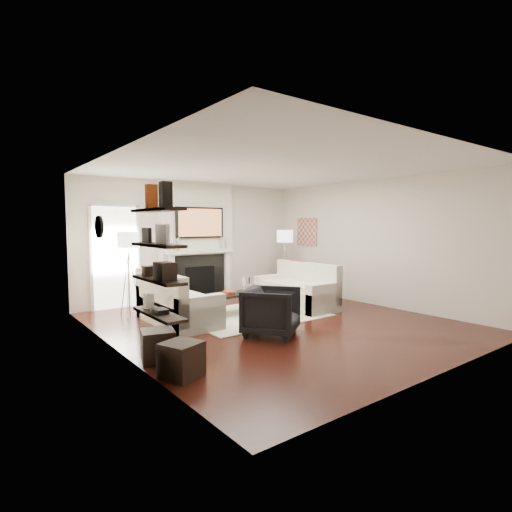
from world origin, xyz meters
TOP-DOWN VIEW (x-y plane):
  - room_envelope at (0.00, 0.00)m, footprint 6.00×6.00m
  - chimney_breast at (0.00, 2.88)m, footprint 1.80×0.25m
  - fireplace_surround at (0.00, 2.74)m, footprint 1.30×0.02m
  - firebox at (0.00, 2.73)m, footprint 0.75×0.02m
  - mantel_pilaster_l at (-0.72, 2.71)m, footprint 0.12×0.08m
  - mantel_pilaster_r at (0.72, 2.71)m, footprint 0.12×0.08m
  - mantel_shelf at (0.00, 2.69)m, footprint 1.70×0.18m
  - tv_body at (0.00, 2.71)m, footprint 1.20×0.06m
  - tv_screen at (0.00, 2.68)m, footprint 1.10×0.00m
  - candlestick_l_tall at (-0.55, 2.70)m, footprint 0.04×0.04m
  - candlestick_l_short at (-0.68, 2.70)m, footprint 0.04×0.04m
  - candlestick_r_tall at (0.55, 2.70)m, footprint 0.04×0.04m
  - candlestick_r_short at (0.68, 2.70)m, footprint 0.04×0.04m
  - hallway_panel at (-1.85, 2.98)m, footprint 0.90×0.02m
  - door_trim_l at (-2.33, 2.96)m, footprint 0.06×0.06m
  - door_trim_r at (-1.37, 2.96)m, footprint 0.06×0.06m
  - door_trim_top at (-1.85, 2.96)m, footprint 1.02×0.06m
  - rug at (-0.00, 0.76)m, footprint 2.60×2.00m
  - loveseat_left_base at (-1.38, 1.04)m, footprint 0.85×1.80m
  - loveseat_left_back at (-1.72, 1.04)m, footprint 0.18×1.80m
  - loveseat_left_arm_n at (-1.38, 0.23)m, footprint 0.85×0.18m
  - loveseat_left_arm_s at (-1.38, 1.85)m, footprint 0.85×0.18m
  - loveseat_left_cushion at (-1.33, 1.04)m, footprint 0.63×1.44m
  - pillow_left_orange at (-1.72, 1.34)m, footprint 0.10×0.42m
  - pillow_left_charcoal at (-1.72, 0.74)m, footprint 0.10×0.40m
  - loveseat_right_base at (1.19, 0.80)m, footprint 0.85×1.80m
  - loveseat_right_back at (1.53, 0.80)m, footprint 0.18×1.80m
  - loveseat_right_arm_n at (1.19, -0.01)m, footprint 0.85×0.18m
  - loveseat_right_arm_s at (1.19, 1.61)m, footprint 0.85×0.18m
  - loveseat_right_cushion at (1.14, 0.80)m, footprint 0.63×1.44m
  - pillow_right_orange at (1.53, 1.10)m, footprint 0.10×0.42m
  - pillow_right_charcoal at (1.53, 0.50)m, footprint 0.10×0.40m
  - coffee_table at (-0.08, 1.01)m, footprint 1.10×0.55m
  - coffee_leg_nw at (-0.58, 0.79)m, footprint 0.02×0.02m
  - coffee_leg_ne at (0.42, 0.79)m, footprint 0.02×0.02m
  - coffee_leg_sw at (-0.58, 1.23)m, footprint 0.02×0.02m
  - coffee_leg_se at (0.42, 1.23)m, footprint 0.02×0.02m
  - hurricane_glass at (0.07, 1.01)m, footprint 0.17×0.17m
  - hurricane_candle at (0.07, 1.01)m, footprint 0.10×0.10m
  - copper_bowl at (-0.33, 1.01)m, footprint 0.27×0.27m
  - armchair at (-0.54, -0.53)m, footprint 1.09×1.08m
  - lamp_left_post at (-1.85, 2.17)m, footprint 0.02×0.02m
  - lamp_left_shade at (-1.85, 2.17)m, footprint 0.40×0.40m
  - lamp_left_leg_a at (-1.74, 2.17)m, footprint 0.25×0.02m
  - lamp_left_leg_b at (-1.91, 2.27)m, footprint 0.14×0.22m
  - lamp_left_leg_c at (-1.91, 2.08)m, footprint 0.14×0.22m
  - lamp_right_post at (2.05, 2.13)m, footprint 0.02×0.02m
  - lamp_right_shade at (2.05, 2.13)m, footprint 0.40×0.40m
  - lamp_right_leg_a at (2.16, 2.13)m, footprint 0.25×0.02m
  - lamp_right_leg_b at (2.00, 2.22)m, footprint 0.14×0.22m
  - lamp_right_leg_c at (1.99, 2.03)m, footprint 0.14×0.22m
  - console_top at (2.57, 2.10)m, footprint 0.35×1.20m
  - console_leg_n at (2.57, 1.55)m, footprint 0.30×0.04m
  - console_leg_s at (2.57, 2.65)m, footprint 0.30×0.04m
  - wall_art at (2.73, 2.05)m, footprint 0.03×0.70m
  - shelf_bottom at (-2.62, -1.00)m, footprint 0.25×1.00m
  - shelf_lower at (-2.62, -1.00)m, footprint 0.25×1.00m
  - shelf_upper at (-2.62, -1.00)m, footprint 0.25×1.00m
  - shelf_top at (-2.62, -1.00)m, footprint 0.25×1.00m
  - decor_magfile_a at (-2.62, -1.24)m, footprint 0.12×0.10m
  - decor_magfile_b at (-2.62, -0.85)m, footprint 0.12×0.10m
  - decor_frame_a at (-2.62, -1.14)m, footprint 0.04×0.30m
  - decor_frame_b at (-2.62, -0.68)m, footprint 0.04×0.22m
  - decor_wine_rack at (-2.62, -1.19)m, footprint 0.18×0.25m
  - decor_box_small at (-2.62, -0.74)m, footprint 0.15×0.12m
  - decor_books at (-2.62, -1.04)m, footprint 0.14×0.20m
  - decor_box_tall at (-2.62, -0.69)m, footprint 0.10×0.10m
  - clock_rim at (-2.73, 0.90)m, footprint 0.04×0.34m
  - clock_face at (-2.71, 0.90)m, footprint 0.01×0.29m
  - ottoman_near at (-2.47, -0.60)m, footprint 0.49×0.49m
  - ottoman_far at (-2.47, -1.26)m, footprint 0.51×0.51m

SIDE VIEW (x-z plane):
  - rug at x=0.00m, z-range 0.00..0.01m
  - coffee_leg_nw at x=-0.58m, z-range 0.00..0.38m
  - coffee_leg_ne at x=0.42m, z-range 0.00..0.38m
  - coffee_leg_sw at x=-0.58m, z-range 0.00..0.38m
  - coffee_leg_se at x=0.42m, z-range 0.00..0.38m
  - ottoman_near at x=-2.47m, z-range 0.00..0.40m
  - ottoman_far at x=-2.47m, z-range 0.00..0.40m
  - loveseat_left_base at x=-1.38m, z-range 0.00..0.42m
  - loveseat_right_base at x=1.19m, z-range 0.00..0.42m
  - loveseat_left_arm_n at x=-1.38m, z-range 0.00..0.60m
  - loveseat_left_arm_s at x=-1.38m, z-range 0.00..0.60m
  - loveseat_right_arm_n at x=1.19m, z-range 0.00..0.60m
  - loveseat_right_arm_s at x=1.19m, z-range 0.00..0.60m
  - console_leg_n at x=2.57m, z-range 0.00..0.71m
  - console_leg_s at x=2.57m, z-range 0.00..0.71m
  - coffee_table at x=-0.08m, z-range 0.38..0.42m
  - armchair at x=-0.54m, z-range 0.00..0.82m
  - copper_bowl at x=-0.33m, z-range 0.42..0.47m
  - firebox at x=0.00m, z-range 0.12..0.78m
  - loveseat_left_cushion at x=-1.33m, z-range 0.42..0.52m
  - loveseat_right_cushion at x=1.14m, z-range 0.42..0.52m
  - hurricane_candle at x=0.07m, z-range 0.42..0.57m
  - fireplace_surround at x=0.00m, z-range 0.00..1.04m
  - loveseat_left_back at x=-1.72m, z-range 0.13..0.93m
  - loveseat_right_back at x=1.53m, z-range 0.13..0.93m
  - mantel_pilaster_l at x=-0.72m, z-range 0.00..1.10m
  - mantel_pilaster_r at x=0.72m, z-range 0.00..1.10m
  - hurricane_glass at x=0.07m, z-range 0.41..0.71m
  - lamp_left_leg_a at x=-1.74m, z-range -0.02..1.22m
  - lamp_left_leg_b at x=-1.91m, z-range -0.02..1.22m
  - lamp_left_leg_c at x=-1.91m, z-range -0.02..1.22m
  - lamp_right_leg_a at x=2.16m, z-range -0.02..1.22m
  - lamp_right_leg_b at x=2.00m, z-range -0.02..1.22m
  - lamp_right_leg_c at x=1.99m, z-range -0.02..1.22m
  - lamp_left_post at x=-1.85m, z-range 0.00..1.20m
  - lamp_right_post at x=2.05m, z-range 0.00..1.20m
  - shelf_bottom at x=-2.62m, z-range 0.68..0.72m
  - pillow_left_charcoal at x=-1.72m, z-range 0.52..0.92m
  - pillow_right_charcoal at x=1.53m, z-range 0.52..0.92m
  - pillow_left_orange at x=-1.72m, z-range 0.52..0.94m
  - pillow_right_orange at x=1.53m, z-range 0.52..0.94m
  - console_top at x=2.57m, z-range 0.71..0.75m
  - decor_books at x=-2.62m, z-range 0.72..0.77m
  - decor_box_tall at x=-2.62m, z-range 0.72..0.90m
  - door_trim_l at x=-2.33m, z-range -0.03..2.13m
  - door_trim_r at x=-1.37m, z-range -0.03..2.13m
  - hallway_panel at x=-1.85m, z-range 0.00..2.10m
  - shelf_lower at x=-2.62m, z-range 1.08..1.12m
  - mantel_shelf at x=0.00m, z-range 1.09..1.16m
  - decor_box_small at x=-2.62m, z-range 1.12..1.24m
  - decor_wine_rack at x=-2.62m, z-range 1.12..1.32m
  - candlestick_l_short at x=-0.68m, z-range 1.15..1.40m
  - candlestick_r_short at x=0.68m, z-range 1.15..1.40m
  - candlestick_l_tall at x=-0.55m, z-range 1.16..1.45m
  - candlestick_r_tall at x=0.55m, z-range 1.16..1.45m
  - room_envelope at x=0.00m, z-range -1.65..4.35m
  - chimney_breast at x=0.00m, z-range 0.00..2.70m
  - lamp_left_shade at x=-1.85m, z-range 1.30..1.60m
  - lamp_right_shade at x=2.05m, z-range 1.30..1.60m
  - shelf_upper at x=-2.62m, z-range 1.48..1.52m
  - wall_art at x=2.73m, z-range 1.20..1.90m
  - decor_frame_b at x=-2.62m, z-range 1.52..1.70m
  - decor_frame_a at x=-2.62m, z-range 1.52..1.74m
  - clock_rim at x=-2.73m, z-range 1.53..1.87m
  - clock_face at x=-2.71m, z-range 1.55..1.84m
  - tv_screen at x=0.00m, z-range 1.47..2.09m
  - tv_body at x=0.00m, z-range 1.43..2.13m
  - shelf_top at x=-2.62m, z-range 1.88..1.92m
  - decor_magfile_a at x=-2.62m, z-range 1.92..2.20m
  - decor_magfile_b at x=-2.62m, z-range 1.92..2.20m
  - door_trim_top at x=-1.85m, z-range 2.10..2.16m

